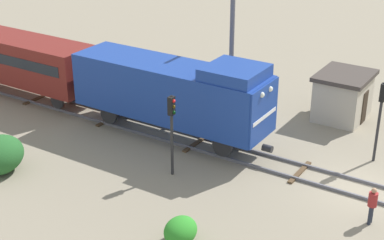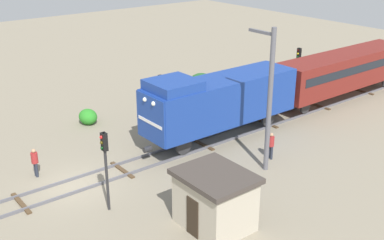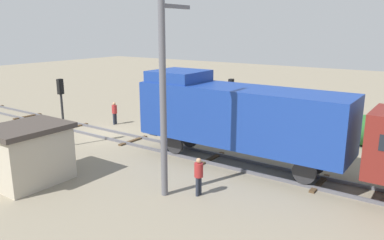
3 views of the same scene
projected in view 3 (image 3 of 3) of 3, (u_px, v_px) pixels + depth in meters
ground_plane at (102, 134)px, 25.61m from camera, size 106.61×106.61×0.00m
railway_track at (102, 133)px, 25.59m from camera, size 2.40×71.07×0.16m
locomotive at (236, 114)px, 19.18m from camera, size 2.90×11.60×4.60m
traffic_signal_near at (61, 100)px, 22.20m from camera, size 0.32×0.34×4.15m
traffic_signal_mid at (231, 99)px, 23.13m from camera, size 0.32×0.34×4.03m
worker_near_track at (115, 111)px, 27.95m from camera, size 0.38×0.38×1.70m
worker_by_signal at (199, 174)px, 15.98m from camera, size 0.38×0.38×1.70m
catenary_mast at (164, 95)px, 15.27m from camera, size 1.94×0.28×8.29m
relay_hut at (29, 154)px, 17.33m from camera, size 3.50×2.90×2.74m
bush_near at (220, 114)px, 29.02m from camera, size 1.52×1.24×1.10m
bush_mid at (366, 130)px, 23.03m from camera, size 2.58×2.11×1.88m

